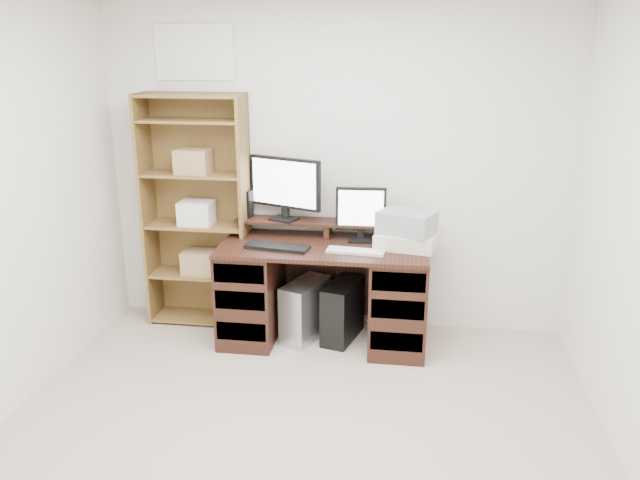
% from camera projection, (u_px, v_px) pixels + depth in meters
% --- Properties ---
extents(room, '(3.54, 4.04, 2.54)m').
position_uv_depth(room, '(279.00, 249.00, 2.81)').
color(room, '#BBA895').
rests_on(room, ground).
extents(desk, '(1.50, 0.70, 0.75)m').
position_uv_depth(desk, '(324.00, 291.00, 4.62)').
color(desk, black).
rests_on(desk, ground).
extents(riser_shelf, '(1.40, 0.22, 0.12)m').
position_uv_depth(riser_shelf, '(328.00, 224.00, 4.68)').
color(riser_shelf, black).
rests_on(riser_shelf, desk).
extents(monitor_wide, '(0.57, 0.25, 0.47)m').
position_uv_depth(monitor_wide, '(285.00, 185.00, 4.64)').
color(monitor_wide, black).
rests_on(monitor_wide, riser_shelf).
extents(monitor_small, '(0.37, 0.14, 0.40)m').
position_uv_depth(monitor_small, '(361.00, 212.00, 4.54)').
color(monitor_small, black).
rests_on(monitor_small, desk).
extents(speaker, '(0.10, 0.10, 0.21)m').
position_uv_depth(speaker, '(246.00, 204.00, 4.75)').
color(speaker, black).
rests_on(speaker, riser_shelf).
extents(keyboard_black, '(0.47, 0.22, 0.03)m').
position_uv_depth(keyboard_black, '(277.00, 247.00, 4.42)').
color(keyboard_black, black).
rests_on(keyboard_black, desk).
extents(keyboard_white, '(0.41, 0.16, 0.02)m').
position_uv_depth(keyboard_white, '(356.00, 251.00, 4.34)').
color(keyboard_white, silver).
rests_on(keyboard_white, desk).
extents(mouse, '(0.09, 0.06, 0.04)m').
position_uv_depth(mouse, '(404.00, 250.00, 4.34)').
color(mouse, white).
rests_on(mouse, desk).
extents(printer, '(0.46, 0.38, 0.10)m').
position_uv_depth(printer, '(406.00, 240.00, 4.44)').
color(printer, beige).
rests_on(printer, desk).
extents(basket, '(0.45, 0.39, 0.16)m').
position_uv_depth(basket, '(407.00, 222.00, 4.40)').
color(basket, '#8F9499').
rests_on(basket, printer).
extents(tower_silver, '(0.35, 0.49, 0.45)m').
position_uv_depth(tower_silver, '(306.00, 310.00, 4.69)').
color(tower_silver, '#B2B4B9').
rests_on(tower_silver, ground).
extents(tower_black, '(0.30, 0.48, 0.45)m').
position_uv_depth(tower_black, '(343.00, 311.00, 4.68)').
color(tower_black, black).
rests_on(tower_black, ground).
extents(bookshelf, '(0.80, 0.30, 1.80)m').
position_uv_depth(bookshelf, '(197.00, 210.00, 4.80)').
color(bookshelf, brown).
rests_on(bookshelf, ground).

